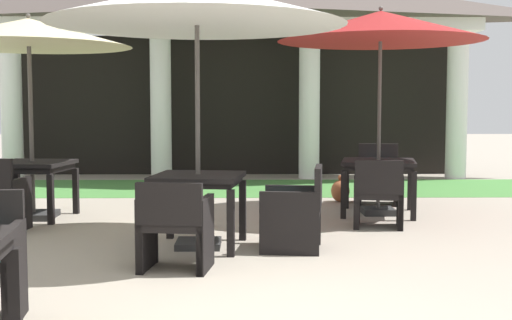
{
  "coord_description": "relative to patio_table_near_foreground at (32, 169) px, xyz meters",
  "views": [
    {
      "loc": [
        0.24,
        -4.05,
        1.45
      ],
      "look_at": [
        0.34,
        3.67,
        0.82
      ],
      "focal_mm": 47.1,
      "sensor_mm": 36.0,
      "label": 1
    }
  ],
  "objects": [
    {
      "name": "background_pavilion",
      "position": [
        2.51,
        4.82,
        2.56
      ],
      "size": [
        9.99,
        2.54,
        4.14
      ],
      "color": "white",
      "rests_on": "ground"
    },
    {
      "name": "lawn_strip",
      "position": [
        2.51,
        3.14,
        -0.63
      ],
      "size": [
        11.79,
        2.56,
        0.01
      ],
      "primitive_type": "cube",
      "color": "#47843D",
      "rests_on": "ground"
    },
    {
      "name": "patio_table_near_foreground",
      "position": [
        0.0,
        0.0,
        0.0
      ],
      "size": [
        0.99,
        0.99,
        0.73
      ],
      "rotation": [
        0.0,
        0.0,
        -0.12
      ],
      "color": "black",
      "rests_on": "ground"
    },
    {
      "name": "patio_umbrella_near_foreground",
      "position": [
        0.0,
        -0.0,
        1.71
      ],
      "size": [
        2.58,
        2.58,
        2.6
      ],
      "color": "#2D2D2D",
      "rests_on": "ground"
    },
    {
      "name": "patio_table_mid_right",
      "position": [
        4.49,
        0.26,
        -0.0
      ],
      "size": [
        1.11,
        1.11,
        0.72
      ],
      "rotation": [
        0.0,
        0.0,
        -0.19
      ],
      "color": "black",
      "rests_on": "ground"
    },
    {
      "name": "patio_umbrella_mid_right",
      "position": [
        4.49,
        0.26,
        1.83
      ],
      "size": [
        2.7,
        2.7,
        2.74
      ],
      "color": "#2D2D2D",
      "rests_on": "ground"
    },
    {
      "name": "patio_chair_mid_right_north",
      "position": [
        4.68,
        1.24,
        -0.22
      ],
      "size": [
        0.7,
        0.65,
        0.88
      ],
      "rotation": [
        0.0,
        0.0,
        -3.33
      ],
      "color": "black",
      "rests_on": "ground"
    },
    {
      "name": "patio_chair_mid_right_south",
      "position": [
        4.31,
        -0.71,
        -0.24
      ],
      "size": [
        0.66,
        0.61,
        0.82
      ],
      "rotation": [
        0.0,
        0.0,
        -0.19
      ],
      "color": "black",
      "rests_on": "ground"
    },
    {
      "name": "patio_table_far_back",
      "position": [
        2.25,
        -1.79,
        0.01
      ],
      "size": [
        0.98,
        0.98,
        0.75
      ],
      "rotation": [
        0.0,
        0.0,
        -0.14
      ],
      "color": "black",
      "rests_on": "ground"
    },
    {
      "name": "patio_umbrella_far_back",
      "position": [
        2.25,
        -1.79,
        1.81
      ],
      "size": [
        3.0,
        3.0,
        2.72
      ],
      "color": "#2D2D2D",
      "rests_on": "ground"
    },
    {
      "name": "patio_chair_far_back_east",
      "position": [
        3.23,
        -1.92,
        -0.24
      ],
      "size": [
        0.66,
        0.67,
        0.84
      ],
      "rotation": [
        0.0,
        0.0,
        1.44
      ],
      "color": "black",
      "rests_on": "ground"
    },
    {
      "name": "patio_chair_far_back_south",
      "position": [
        2.12,
        -2.76,
        -0.24
      ],
      "size": [
        0.66,
        0.58,
        0.8
      ],
      "rotation": [
        0.0,
        0.0,
        -0.14
      ],
      "color": "black",
      "rests_on": "ground"
    },
    {
      "name": "terracotta_urn",
      "position": [
        4.15,
        1.42,
        -0.46
      ],
      "size": [
        0.28,
        0.28,
        0.41
      ],
      "color": "#9E5633",
      "rests_on": "ground"
    }
  ]
}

